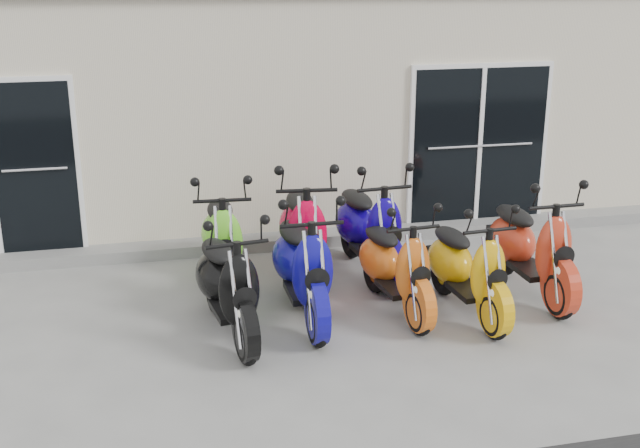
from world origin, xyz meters
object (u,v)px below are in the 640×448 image
Objects in this scene: scooter_back_blue at (369,216)px; scooter_front_red at (532,234)px; scooter_front_orange_a at (396,254)px; scooter_front_orange_b at (468,256)px; scooter_back_green at (222,227)px; scooter_back_red at (303,219)px; scooter_front_blue at (302,253)px; scooter_front_black at (227,271)px.

scooter_front_red is at bearing -36.03° from scooter_back_blue.
scooter_front_orange_b reaches higher than scooter_front_orange_a.
scooter_back_blue is (-1.59, 0.98, 0.02)m from scooter_front_red.
scooter_back_red is (0.93, -0.07, 0.05)m from scooter_back_green.
scooter_front_blue is 0.95× the size of scooter_back_red.
scooter_front_orange_a is 1.08m from scooter_back_blue.
scooter_back_green is (-0.72, 1.05, -0.01)m from scooter_front_blue.
scooter_back_green is at bearing 78.44° from scooter_front_black.
scooter_front_black is at bearing -90.35° from scooter_back_green.
scooter_back_blue is at bearing 27.43° from scooter_front_black.
scooter_front_orange_b is at bearing -66.88° from scooter_back_blue.
scooter_front_red is 0.94× the size of scooter_back_red.
scooter_back_red is (-0.78, 1.04, 0.11)m from scooter_front_orange_a.
scooter_front_orange_a is at bearing -29.10° from scooter_back_green.
scooter_back_blue is at bearing 113.37° from scooter_front_orange_b.
scooter_back_red is at bearing -0.39° from scooter_back_green.
scooter_front_red is at bearing 0.81° from scooter_front_blue.
scooter_front_red reaches higher than scooter_front_orange_a.
scooter_front_orange_a is 0.99× the size of scooter_front_orange_b.
scooter_front_black is 0.96× the size of scooter_back_green.
scooter_front_orange_a is 0.76m from scooter_front_orange_b.
scooter_front_orange_b is 1.98m from scooter_back_red.
scooter_back_red is (0.21, 0.98, 0.04)m from scooter_front_blue.
scooter_front_black is 1.61m from scooter_back_red.
scooter_front_black is 2.52m from scooter_front_orange_b.
scooter_front_red is at bearing -2.38° from scooter_front_orange_a.
scooter_front_red is 1.00× the size of scooter_back_green.
scooter_front_black is at bearing 174.74° from scooter_front_orange_b.
scooter_front_orange_b is 0.97m from scooter_front_red.
scooter_back_red is (-1.50, 1.29, 0.11)m from scooter_front_orange_b.
scooter_back_red is 0.81m from scooter_back_blue.
scooter_back_blue is (0.02, 1.08, 0.08)m from scooter_front_orange_a.
scooter_front_orange_b is 2.78m from scooter_back_green.
scooter_front_black is at bearing -162.83° from scooter_front_blue.
scooter_front_orange_a is (1.81, 0.20, -0.04)m from scooter_front_black.
scooter_back_blue is at bearing 147.00° from scooter_front_red.
scooter_front_blue is 1.10× the size of scooter_front_orange_b.
scooter_back_blue is (-0.69, 1.33, 0.08)m from scooter_front_orange_b.
scooter_front_blue is at bearing 9.82° from scooter_front_black.
scooter_back_blue reaches higher than scooter_back_green.
scooter_front_orange_a is 1.30m from scooter_back_red.
scooter_front_orange_a is at bearing -46.32° from scooter_back_red.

